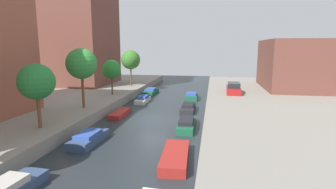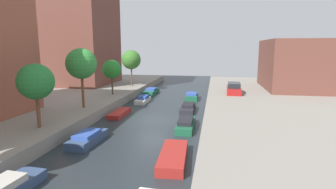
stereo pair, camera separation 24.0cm
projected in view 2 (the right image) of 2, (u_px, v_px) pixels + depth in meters
name	position (u px, v px, depth m)	size (l,w,h in m)	color
ground_plane	(152.00, 120.00, 25.90)	(84.00, 84.00, 0.00)	#232B30
quay_left	(14.00, 109.00, 28.37)	(20.00, 64.00, 1.00)	gray
quay_right	(320.00, 122.00, 23.24)	(20.00, 64.00, 1.00)	gray
apartment_tower_far	(79.00, 25.00, 43.12)	(10.00, 11.26, 18.95)	brown
low_block_right	(301.00, 64.00, 38.50)	(10.00, 12.50, 7.02)	brown
street_tree_1	(36.00, 82.00, 19.49)	(2.63, 2.63, 4.77)	brown
street_tree_2	(81.00, 64.00, 26.03)	(2.99, 2.99, 5.86)	brown
street_tree_3	(112.00, 69.00, 33.73)	(2.36, 2.36, 4.38)	#4F402D
street_tree_4	(131.00, 60.00, 41.39)	(2.95, 2.95, 5.52)	brown
parked_car	(234.00, 89.00, 35.01)	(1.88, 4.71, 1.42)	maroon
moored_boat_left_2	(88.00, 138.00, 19.57)	(1.66, 3.87, 0.86)	#33476B
moored_boat_left_3	(120.00, 113.00, 27.59)	(1.26, 4.01, 0.45)	maroon
moored_boat_left_4	(143.00, 100.00, 34.17)	(1.33, 3.45, 0.86)	beige
moored_boat_left_5	(151.00, 92.00, 40.39)	(1.74, 4.29, 0.84)	#195638
moored_boat_right_2	(173.00, 157.00, 16.42)	(1.80, 4.65, 0.59)	maroon
moored_boat_right_3	(186.00, 124.00, 23.17)	(1.42, 4.55, 0.89)	#195638
moored_boat_right_4	(188.00, 108.00, 29.34)	(1.44, 4.13, 0.84)	#232328
moored_boat_right_5	(192.00, 96.00, 36.15)	(1.70, 3.74, 0.96)	#195638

